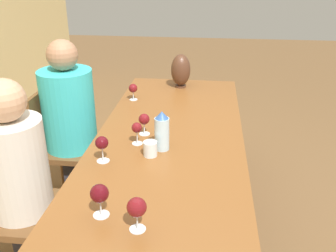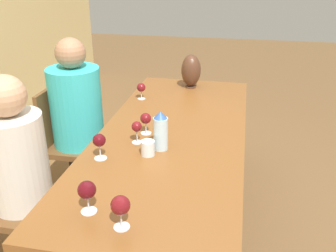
{
  "view_description": "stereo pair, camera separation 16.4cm",
  "coord_description": "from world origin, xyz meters",
  "px_view_note": "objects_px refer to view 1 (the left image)",
  "views": [
    {
      "loc": [
        -2.1,
        -0.23,
        1.73
      ],
      "look_at": [
        -0.13,
        0.0,
        0.85
      ],
      "focal_mm": 40.0,
      "sensor_mm": 36.0,
      "label": 1
    },
    {
      "loc": [
        -2.08,
        -0.39,
        1.73
      ],
      "look_at": [
        -0.13,
        0.0,
        0.85
      ],
      "focal_mm": 40.0,
      "sensor_mm": 36.0,
      "label": 2
    }
  ],
  "objects_px": {
    "water_bottle": "(162,131)",
    "wine_glass_2": "(102,144)",
    "water_tumbler": "(150,149)",
    "person_far": "(72,122)",
    "wine_glass_5": "(137,208)",
    "person_near": "(21,180)",
    "vase": "(181,70)",
    "wine_glass_3": "(137,129)",
    "chair_near": "(12,206)",
    "wine_glass_1": "(99,194)",
    "wine_glass_4": "(133,89)",
    "wine_glass_0": "(144,120)",
    "chair_far": "(64,143)"
  },
  "relations": [
    {
      "from": "wine_glass_2",
      "to": "person_near",
      "type": "distance_m",
      "value": 0.47
    },
    {
      "from": "water_bottle",
      "to": "person_near",
      "type": "height_order",
      "value": "person_near"
    },
    {
      "from": "wine_glass_4",
      "to": "person_near",
      "type": "xyz_separation_m",
      "value": [
        -1.07,
        0.39,
        -0.17
      ]
    },
    {
      "from": "water_bottle",
      "to": "water_tumbler",
      "type": "distance_m",
      "value": 0.12
    },
    {
      "from": "vase",
      "to": "person_far",
      "type": "distance_m",
      "value": 1.0
    },
    {
      "from": "wine_glass_5",
      "to": "person_near",
      "type": "height_order",
      "value": "person_near"
    },
    {
      "from": "water_bottle",
      "to": "wine_glass_1",
      "type": "xyz_separation_m",
      "value": [
        -0.63,
        0.18,
        -0.01
      ]
    },
    {
      "from": "wine_glass_1",
      "to": "person_near",
      "type": "height_order",
      "value": "person_near"
    },
    {
      "from": "wine_glass_2",
      "to": "wine_glass_0",
      "type": "bearing_deg",
      "value": -24.24
    },
    {
      "from": "vase",
      "to": "wine_glass_3",
      "type": "xyz_separation_m",
      "value": [
        -1.08,
        0.16,
        -0.05
      ]
    },
    {
      "from": "water_tumbler",
      "to": "chair_near",
      "type": "bearing_deg",
      "value": 105.21
    },
    {
      "from": "water_bottle",
      "to": "wine_glass_3",
      "type": "distance_m",
      "value": 0.16
    },
    {
      "from": "vase",
      "to": "chair_near",
      "type": "height_order",
      "value": "vase"
    },
    {
      "from": "wine_glass_1",
      "to": "water_bottle",
      "type": "bearing_deg",
      "value": -15.68
    },
    {
      "from": "water_tumbler",
      "to": "chair_far",
      "type": "xyz_separation_m",
      "value": [
        0.57,
        0.74,
        -0.29
      ]
    },
    {
      "from": "vase",
      "to": "chair_near",
      "type": "bearing_deg",
      "value": 150.5
    },
    {
      "from": "vase",
      "to": "chair_far",
      "type": "distance_m",
      "value": 1.11
    },
    {
      "from": "chair_far",
      "to": "wine_glass_2",
      "type": "bearing_deg",
      "value": -142.81
    },
    {
      "from": "water_tumbler",
      "to": "person_near",
      "type": "distance_m",
      "value": 0.7
    },
    {
      "from": "vase",
      "to": "wine_glass_2",
      "type": "height_order",
      "value": "vase"
    },
    {
      "from": "water_tumbler",
      "to": "wine_glass_3",
      "type": "distance_m",
      "value": 0.17
    },
    {
      "from": "water_tumbler",
      "to": "wine_glass_3",
      "type": "height_order",
      "value": "wine_glass_3"
    },
    {
      "from": "water_bottle",
      "to": "wine_glass_2",
      "type": "bearing_deg",
      "value": 120.87
    },
    {
      "from": "wine_glass_1",
      "to": "wine_glass_3",
      "type": "distance_m",
      "value": 0.68
    },
    {
      "from": "wine_glass_3",
      "to": "wine_glass_5",
      "type": "height_order",
      "value": "wine_glass_5"
    },
    {
      "from": "chair_far",
      "to": "person_far",
      "type": "xyz_separation_m",
      "value": [
        -0.0,
        -0.08,
        0.18
      ]
    },
    {
      "from": "wine_glass_0",
      "to": "wine_glass_3",
      "type": "distance_m",
      "value": 0.13
    },
    {
      "from": "wine_glass_4",
      "to": "chair_near",
      "type": "xyz_separation_m",
      "value": [
        -1.07,
        0.47,
        -0.34
      ]
    },
    {
      "from": "wine_glass_3",
      "to": "wine_glass_5",
      "type": "xyz_separation_m",
      "value": [
        -0.75,
        -0.14,
        0.01
      ]
    },
    {
      "from": "chair_far",
      "to": "water_tumbler",
      "type": "bearing_deg",
      "value": -127.44
    },
    {
      "from": "vase",
      "to": "wine_glass_3",
      "type": "height_order",
      "value": "vase"
    },
    {
      "from": "wine_glass_0",
      "to": "chair_far",
      "type": "xyz_separation_m",
      "value": [
        0.3,
        0.66,
        -0.35
      ]
    },
    {
      "from": "wine_glass_2",
      "to": "chair_far",
      "type": "relative_size",
      "value": 0.16
    },
    {
      "from": "wine_glass_2",
      "to": "water_bottle",
      "type": "bearing_deg",
      "value": -59.13
    },
    {
      "from": "chair_far",
      "to": "water_bottle",
      "type": "bearing_deg",
      "value": -121.28
    },
    {
      "from": "person_near",
      "to": "wine_glass_4",
      "type": "bearing_deg",
      "value": -20.14
    },
    {
      "from": "wine_glass_1",
      "to": "person_near",
      "type": "bearing_deg",
      "value": 57.6
    },
    {
      "from": "chair_far",
      "to": "person_far",
      "type": "distance_m",
      "value": 0.19
    },
    {
      "from": "wine_glass_2",
      "to": "chair_far",
      "type": "distance_m",
      "value": 0.9
    },
    {
      "from": "wine_glass_1",
      "to": "chair_far",
      "type": "height_order",
      "value": "wine_glass_1"
    },
    {
      "from": "wine_glass_4",
      "to": "wine_glass_5",
      "type": "bearing_deg",
      "value": -167.94
    },
    {
      "from": "water_bottle",
      "to": "wine_glass_0",
      "type": "xyz_separation_m",
      "value": [
        0.18,
        0.13,
        -0.02
      ]
    },
    {
      "from": "wine_glass_1",
      "to": "vase",
      "type": "bearing_deg",
      "value": -5.99
    },
    {
      "from": "wine_glass_0",
      "to": "wine_glass_5",
      "type": "xyz_separation_m",
      "value": [
        -0.88,
        -0.13,
        0.01
      ]
    },
    {
      "from": "wine_glass_3",
      "to": "person_near",
      "type": "distance_m",
      "value": 0.68
    },
    {
      "from": "water_bottle",
      "to": "wine_glass_2",
      "type": "height_order",
      "value": "water_bottle"
    },
    {
      "from": "water_tumbler",
      "to": "wine_glass_0",
      "type": "bearing_deg",
      "value": 16.61
    },
    {
      "from": "vase",
      "to": "wine_glass_0",
      "type": "height_order",
      "value": "vase"
    },
    {
      "from": "wine_glass_2",
      "to": "person_far",
      "type": "relative_size",
      "value": 0.12
    },
    {
      "from": "water_tumbler",
      "to": "person_far",
      "type": "relative_size",
      "value": 0.07
    }
  ]
}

